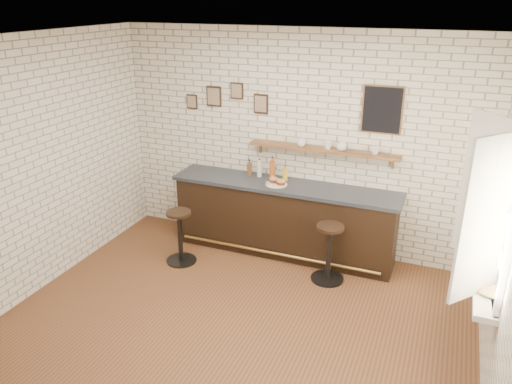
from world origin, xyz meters
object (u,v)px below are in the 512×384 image
Objects in this scene: bar_counter at (284,218)px; bar_stool_right at (329,251)px; bitters_bottle_amber at (272,169)px; bar_stool_left at (180,235)px; shelf_cup_b at (328,145)px; shelf_cup_d at (375,151)px; book_upper at (483,288)px; shelf_cup_c at (342,147)px; sandwich_plate at (276,184)px; bitters_bottle_white at (259,169)px; bitters_bottle_brown at (249,169)px; ciabatta_sandwich at (277,181)px; book_lower at (483,290)px; shelf_cup_a at (301,142)px; condiment_bottle_yellow at (285,174)px.

bar_counter is 4.11× the size of bar_stool_right.
bar_stool_left is (-0.95, -0.94, -0.74)m from bitters_bottle_amber.
bar_stool_left is 6.83× the size of shelf_cup_b.
shelf_cup_d is 2.34m from book_upper.
bitters_bottle_amber is 1.01m from shelf_cup_c.
bitters_bottle_amber is 1.53m from bar_stool_left.
sandwich_plate is at bearing 153.35° from bar_stool_right.
book_upper is at bearing -113.01° from shelf_cup_c.
book_upper is (2.85, -1.80, -0.16)m from bitters_bottle_white.
bitters_bottle_amber is 0.42× the size of bar_stool_left.
sandwich_plate is at bearing 132.44° from shelf_cup_c.
bitters_bottle_brown is 1.75m from shelf_cup_d.
bar_counter is 1.27m from shelf_cup_c.
book_lower is at bearing -32.38° from ciabatta_sandwich.
shelf_cup_a is at bearing -176.76° from shelf_cup_d.
shelf_cup_d reaches higher than sandwich_plate.
book_lower is (2.51, -1.59, -0.12)m from ciabatta_sandwich.
bitters_bottle_amber is at bearing 44.44° from bar_stool_left.
bar_stool_left is at bearing -146.95° from ciabatta_sandwich.
shelf_cup_c is 0.60× the size of book_upper.
bar_stool_right is at bearing -26.95° from ciabatta_sandwich.
shelf_cup_a reaches higher than book_upper.
ciabatta_sandwich reaches higher than bar_counter.
bar_counter is 12.14× the size of bitters_bottle_white.
bitters_bottle_white is at bearing 171.10° from book_upper.
shelf_cup_c is (-0.07, 0.70, 1.15)m from bar_stool_right.
shelf_cup_a is (1.34, 0.98, 1.16)m from bar_stool_left.
bar_stool_left is at bearing -171.59° from bar_stool_right.
shelf_cup_a is 0.96m from shelf_cup_d.
book_lower is at bearing -31.09° from bitters_bottle_brown.
sandwich_plate is at bearing -180.00° from ciabatta_sandwich.
shelf_cup_c is (0.92, 0.05, 0.41)m from bitters_bottle_amber.
bitters_bottle_white is 0.72m from shelf_cup_a.
bar_stool_left is at bearing -129.27° from bitters_bottle_white.
bitters_bottle_white reaches higher than book_lower.
book_lower is (2.66, -1.81, -0.20)m from bitters_bottle_amber.
shelf_cup_d reaches higher than condiment_bottle_yellow.
bar_stool_left is at bearing -160.89° from shelf_cup_a.
bar_counter is at bearing -33.02° from bitters_bottle_amber.
book_lower is at bearing -32.40° from bitters_bottle_white.
shelf_cup_c is (1.88, 0.98, 1.16)m from bar_stool_left.
shelf_cup_d is (0.96, 0.00, -0.00)m from shelf_cup_a.
bitters_bottle_white is at bearing -174.99° from shelf_cup_d.
shelf_cup_a is at bearing 46.87° from sandwich_plate.
book_lower is at bearing -34.93° from bar_stool_right.
book_lower is (3.00, -1.81, -0.16)m from bitters_bottle_brown.
bar_counter is 4.22× the size of bar_stool_left.
bar_stool_right is 1.34m from shelf_cup_c.
bitters_bottle_amber is at bearing 124.76° from ciabatta_sandwich.
shelf_cup_d is at bearing -66.21° from shelf_cup_c.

